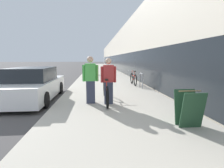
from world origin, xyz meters
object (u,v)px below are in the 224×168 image
object	(u,v)px
tandem_bicycle	(106,91)
person_bystander	(91,80)
sandwich_board_sign	(189,108)
parked_sedan_curbside	(33,85)
cruiser_bike_nearest	(133,79)
person_rider	(108,81)
bike_rack_hoop	(141,79)

from	to	relation	value
tandem_bicycle	person_bystander	size ratio (longest dim) A/B	1.61
sandwich_board_sign	parked_sedan_curbside	size ratio (longest dim) A/B	0.20
cruiser_bike_nearest	person_rider	bearing A→B (deg)	-112.78
person_rider	bike_rack_hoop	distance (m)	4.04
sandwich_board_sign	parked_sedan_curbside	xyz separation A→B (m)	(-4.98, 3.76, 0.08)
person_bystander	tandem_bicycle	bearing A→B (deg)	19.17
person_rider	parked_sedan_curbside	size ratio (longest dim) A/B	0.38
tandem_bicycle	person_bystander	bearing A→B (deg)	-160.83
person_rider	cruiser_bike_nearest	world-z (taller)	person_rider
tandem_bicycle	sandwich_board_sign	size ratio (longest dim) A/B	3.13
bike_rack_hoop	parked_sedan_curbside	size ratio (longest dim) A/B	0.19
person_rider	bike_rack_hoop	size ratio (longest dim) A/B	2.00
tandem_bicycle	bike_rack_hoop	bearing A→B (deg)	54.01
person_bystander	parked_sedan_curbside	bearing A→B (deg)	154.20
person_rider	cruiser_bike_nearest	xyz separation A→B (m)	(1.94, 4.61, -0.46)
person_rider	tandem_bicycle	bearing A→B (deg)	103.87
cruiser_bike_nearest	parked_sedan_curbside	bearing A→B (deg)	-147.69
sandwich_board_sign	person_rider	bearing A→B (deg)	127.22
tandem_bicycle	cruiser_bike_nearest	bearing A→B (deg)	64.53
person_rider	person_bystander	size ratio (longest dim) A/B	0.96
tandem_bicycle	cruiser_bike_nearest	distance (m)	4.71
person_bystander	parked_sedan_curbside	size ratio (longest dim) A/B	0.39
tandem_bicycle	person_rider	size ratio (longest dim) A/B	1.67
person_bystander	parked_sedan_curbside	distance (m)	2.82
bike_rack_hoop	sandwich_board_sign	size ratio (longest dim) A/B	0.94
sandwich_board_sign	bike_rack_hoop	bearing A→B (deg)	86.80
person_rider	cruiser_bike_nearest	distance (m)	5.02
person_bystander	sandwich_board_sign	xyz separation A→B (m)	(2.47, -2.54, -0.43)
parked_sedan_curbside	person_bystander	bearing A→B (deg)	-25.80
tandem_bicycle	sandwich_board_sign	distance (m)	3.33
cruiser_bike_nearest	parked_sedan_curbside	size ratio (longest dim) A/B	0.40
bike_rack_hoop	tandem_bicycle	bearing A→B (deg)	-125.99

